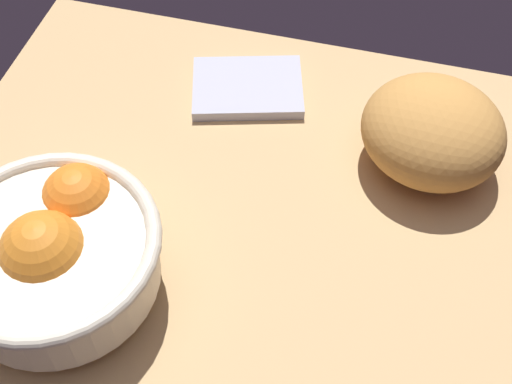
# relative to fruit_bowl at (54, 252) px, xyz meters

# --- Properties ---
(ground_plane) EXTENTS (0.67, 0.60, 0.03)m
(ground_plane) POSITION_rel_fruit_bowl_xyz_m (-0.13, -0.13, -0.07)
(ground_plane) COLOR tan
(fruit_bowl) EXTENTS (0.22, 0.22, 0.11)m
(fruit_bowl) POSITION_rel_fruit_bowl_xyz_m (0.00, 0.00, 0.00)
(fruit_bowl) COLOR beige
(fruit_bowl) RESTS_ON ground
(bread_loaf) EXTENTS (0.21, 0.20, 0.10)m
(bread_loaf) POSITION_rel_fruit_bowl_xyz_m (-0.34, -0.26, -0.01)
(bread_loaf) COLOR #C98C44
(bread_loaf) RESTS_ON ground
(napkin_folded) EXTENTS (0.16, 0.14, 0.01)m
(napkin_folded) POSITION_rel_fruit_bowl_xyz_m (-0.11, -0.32, -0.05)
(napkin_folded) COLOR #B4B6CB
(napkin_folded) RESTS_ON ground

